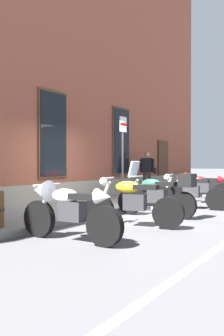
{
  "coord_description": "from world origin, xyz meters",
  "views": [
    {
      "loc": [
        -8.13,
        -4.74,
        1.29
      ],
      "look_at": [
        -0.02,
        0.26,
        1.15
      ],
      "focal_mm": 39.45,
      "sensor_mm": 36.0,
      "label": 1
    }
  ],
  "objects_px": {
    "motorcycle_yellow_naked": "(132,202)",
    "pedestrian_dark_jacket": "(147,170)",
    "motorcycle_white_sport": "(66,208)",
    "motorcycle_red_sport": "(199,186)",
    "parking_sign": "(123,147)",
    "motorcycle_grey_naked": "(189,192)",
    "motorcycle_green_touring": "(160,194)"
  },
  "relations": [
    {
      "from": "motorcycle_white_sport",
      "to": "motorcycle_green_touring",
      "type": "bearing_deg",
      "value": -3.31
    },
    {
      "from": "parking_sign",
      "to": "motorcycle_green_touring",
      "type": "bearing_deg",
      "value": -127.08
    },
    {
      "from": "motorcycle_yellow_naked",
      "to": "motorcycle_white_sport",
      "type": "bearing_deg",
      "value": 172.05
    },
    {
      "from": "pedestrian_dark_jacket",
      "to": "motorcycle_white_sport",
      "type": "bearing_deg",
      "value": -162.49
    },
    {
      "from": "motorcycle_yellow_naked",
      "to": "motorcycle_red_sport",
      "type": "height_order",
      "value": "motorcycle_red_sport"
    },
    {
      "from": "motorcycle_green_touring",
      "to": "parking_sign",
      "type": "bearing_deg",
      "value": 52.92
    },
    {
      "from": "motorcycle_red_sport",
      "to": "pedestrian_dark_jacket",
      "type": "relative_size",
      "value": 1.28
    },
    {
      "from": "motorcycle_white_sport",
      "to": "motorcycle_grey_naked",
      "type": "bearing_deg",
      "value": -2.66
    },
    {
      "from": "motorcycle_white_sport",
      "to": "motorcycle_red_sport",
      "type": "distance_m",
      "value": 6.74
    },
    {
      "from": "motorcycle_white_sport",
      "to": "pedestrian_dark_jacket",
      "type": "height_order",
      "value": "pedestrian_dark_jacket"
    },
    {
      "from": "motorcycle_yellow_naked",
      "to": "motorcycle_grey_naked",
      "type": "height_order",
      "value": "motorcycle_yellow_naked"
    },
    {
      "from": "motorcycle_yellow_naked",
      "to": "parking_sign",
      "type": "height_order",
      "value": "parking_sign"
    },
    {
      "from": "motorcycle_yellow_naked",
      "to": "pedestrian_dark_jacket",
      "type": "bearing_deg",
      "value": 23.69
    },
    {
      "from": "motorcycle_green_touring",
      "to": "pedestrian_dark_jacket",
      "type": "distance_m",
      "value": 5.81
    },
    {
      "from": "motorcycle_red_sport",
      "to": "motorcycle_white_sport",
      "type": "bearing_deg",
      "value": -179.87
    },
    {
      "from": "motorcycle_white_sport",
      "to": "parking_sign",
      "type": "bearing_deg",
      "value": 19.1
    },
    {
      "from": "motorcycle_grey_naked",
      "to": "motorcycle_red_sport",
      "type": "height_order",
      "value": "motorcycle_red_sport"
    },
    {
      "from": "motorcycle_grey_naked",
      "to": "pedestrian_dark_jacket",
      "type": "height_order",
      "value": "pedestrian_dark_jacket"
    },
    {
      "from": "motorcycle_yellow_naked",
      "to": "motorcycle_green_touring",
      "type": "relative_size",
      "value": 1.02
    },
    {
      "from": "motorcycle_green_touring",
      "to": "motorcycle_grey_naked",
      "type": "distance_m",
      "value": 1.85
    },
    {
      "from": "motorcycle_white_sport",
      "to": "parking_sign",
      "type": "relative_size",
      "value": 0.8
    },
    {
      "from": "motorcycle_red_sport",
      "to": "pedestrian_dark_jacket",
      "type": "distance_m",
      "value": 3.09
    },
    {
      "from": "motorcycle_white_sport",
      "to": "motorcycle_green_touring",
      "type": "distance_m",
      "value": 3.27
    },
    {
      "from": "motorcycle_yellow_naked",
      "to": "parking_sign",
      "type": "distance_m",
      "value": 3.62
    },
    {
      "from": "motorcycle_white_sport",
      "to": "motorcycle_red_sport",
      "type": "xyz_separation_m",
      "value": [
        6.74,
        0.02,
        -0.0
      ]
    },
    {
      "from": "motorcycle_yellow_naked",
      "to": "motorcycle_red_sport",
      "type": "distance_m",
      "value": 4.97
    },
    {
      "from": "pedestrian_dark_jacket",
      "to": "parking_sign",
      "type": "height_order",
      "value": "parking_sign"
    },
    {
      "from": "motorcycle_yellow_naked",
      "to": "parking_sign",
      "type": "relative_size",
      "value": 0.83
    },
    {
      "from": "motorcycle_green_touring",
      "to": "motorcycle_red_sport",
      "type": "xyz_separation_m",
      "value": [
        3.47,
        0.2,
        -0.01
      ]
    },
    {
      "from": "parking_sign",
      "to": "motorcycle_grey_naked",
      "type": "bearing_deg",
      "value": -74.98
    },
    {
      "from": "motorcycle_white_sport",
      "to": "motorcycle_grey_naked",
      "type": "relative_size",
      "value": 0.96
    },
    {
      "from": "motorcycle_green_touring",
      "to": "motorcycle_red_sport",
      "type": "bearing_deg",
      "value": 3.36
    }
  ]
}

